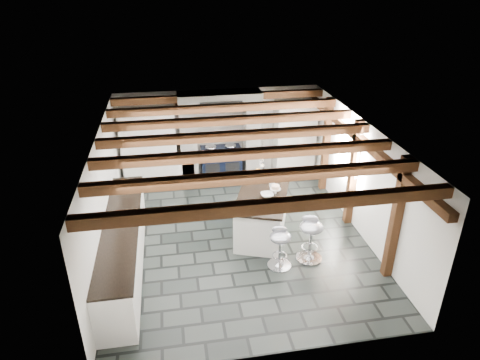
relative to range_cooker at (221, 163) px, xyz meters
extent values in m
plane|color=black|center=(0.00, -2.68, -0.47)|extent=(6.00, 6.00, 0.00)
plane|color=white|center=(0.00, 0.32, 0.68)|extent=(5.00, 0.00, 5.00)
plane|color=white|center=(-2.50, -2.68, 0.68)|extent=(0.00, 6.00, 6.00)
plane|color=white|center=(2.50, -2.68, 0.68)|extent=(0.00, 6.00, 6.00)
plane|color=white|center=(0.00, -2.68, 1.83)|extent=(6.00, 6.00, 0.00)
cube|color=white|center=(-0.80, 0.02, 0.48)|extent=(0.40, 0.60, 1.90)
cube|color=white|center=(0.80, 0.02, 0.48)|extent=(0.40, 0.60, 1.90)
cube|color=#4C2C15|center=(0.00, 0.02, 1.52)|extent=(2.10, 0.65, 0.18)
cube|color=white|center=(0.00, 0.02, 1.68)|extent=(2.00, 0.60, 0.31)
cube|color=black|center=(0.00, -0.30, 1.58)|extent=(1.00, 0.03, 0.22)
cube|color=silver|center=(0.00, -0.31, 1.58)|extent=(0.90, 0.01, 0.14)
cube|color=white|center=(-1.75, 0.02, 0.53)|extent=(1.30, 0.58, 2.00)
cube|color=white|center=(1.90, 0.02, 0.53)|extent=(1.00, 0.58, 2.00)
cube|color=white|center=(-2.20, -3.28, -0.03)|extent=(0.60, 3.80, 0.88)
cube|color=black|center=(-2.20, -3.28, 0.43)|extent=(0.64, 3.80, 0.04)
cube|color=white|center=(-1.05, 0.02, -0.03)|extent=(0.70, 0.60, 0.88)
cube|color=black|center=(-1.05, 0.02, 0.43)|extent=(0.74, 0.64, 0.04)
cube|color=#4C2C15|center=(2.42, -2.68, 1.48)|extent=(0.15, 5.80, 0.14)
plane|color=white|center=(2.48, -2.08, 1.08)|extent=(0.00, 0.90, 0.90)
cube|color=#4C2C15|center=(0.00, -5.28, 1.74)|extent=(5.00, 0.16, 0.16)
cube|color=#4C2C15|center=(0.00, -4.41, 1.74)|extent=(5.00, 0.16, 0.16)
cube|color=#4C2C15|center=(0.00, -3.54, 1.74)|extent=(5.00, 0.16, 0.16)
cube|color=#4C2C15|center=(0.00, -2.68, 1.74)|extent=(5.00, 0.16, 0.16)
cube|color=#4C2C15|center=(0.00, -1.81, 1.74)|extent=(5.00, 0.16, 0.16)
cube|color=#4C2C15|center=(0.00, -0.94, 1.74)|extent=(5.00, 0.16, 0.16)
cube|color=#4C2C15|center=(0.00, -0.08, 1.74)|extent=(5.00, 0.16, 0.16)
cube|color=#4C2C15|center=(2.42, -4.28, 0.68)|extent=(0.15, 0.15, 2.30)
cube|color=#4C2C15|center=(2.42, -2.48, 0.68)|extent=(0.15, 0.15, 2.30)
cube|color=#4C2C15|center=(2.42, -0.88, 0.68)|extent=(0.15, 0.15, 2.30)
cylinder|color=black|center=(0.45, -2.73, 1.46)|extent=(0.01, 0.01, 0.56)
cylinder|color=white|center=(0.45, -2.73, 1.13)|extent=(0.09, 0.09, 0.22)
cylinder|color=black|center=(0.50, -2.43, 1.46)|extent=(0.01, 0.01, 0.56)
cylinder|color=white|center=(0.50, -2.43, 1.13)|extent=(0.09, 0.09, 0.22)
cylinder|color=black|center=(0.55, -2.13, 1.46)|extent=(0.01, 0.01, 0.56)
cylinder|color=white|center=(0.55, -2.13, 1.13)|extent=(0.09, 0.09, 0.22)
cube|color=black|center=(0.00, 0.00, -0.02)|extent=(1.00, 0.60, 0.90)
ellipsoid|color=silver|center=(-0.25, 0.00, 0.46)|extent=(0.28, 0.28, 0.11)
ellipsoid|color=silver|center=(0.25, 0.00, 0.46)|extent=(0.28, 0.28, 0.11)
cylinder|color=silver|center=(0.00, -0.32, 0.35)|extent=(0.95, 0.03, 0.03)
cube|color=black|center=(-0.25, -0.30, -0.02)|extent=(0.35, 0.02, 0.30)
cube|color=black|center=(0.25, -0.30, -0.02)|extent=(0.35, 0.02, 0.30)
cube|color=white|center=(0.51, -2.56, -0.04)|extent=(1.42, 1.94, 0.85)
cube|color=black|center=(0.51, -2.56, 0.41)|extent=(1.52, 2.04, 0.05)
imported|color=white|center=(0.54, -2.06, 0.53)|extent=(0.23, 0.23, 0.19)
ellipsoid|color=#C36F1B|center=(0.54, -2.06, 0.68)|extent=(0.19, 0.19, 0.12)
cylinder|color=white|center=(0.77, -2.29, 0.52)|extent=(0.12, 0.12, 0.17)
imported|color=white|center=(0.57, -2.69, 0.47)|extent=(0.32, 0.32, 0.06)
cylinder|color=white|center=(0.76, -2.60, 0.49)|extent=(0.05, 0.05, 0.10)
cylinder|color=white|center=(0.76, -2.60, 0.54)|extent=(0.21, 0.21, 0.01)
cylinder|color=beige|center=(0.76, -2.60, 0.58)|extent=(0.16, 0.16, 0.07)
cylinder|color=silver|center=(1.19, -3.62, -0.45)|extent=(0.48, 0.48, 0.03)
cone|color=silver|center=(1.19, -3.62, -0.40)|extent=(0.22, 0.22, 0.09)
cylinder|color=silver|center=(1.19, -3.62, -0.10)|extent=(0.06, 0.06, 0.61)
torus|color=silver|center=(1.19, -3.62, -0.20)|extent=(0.31, 0.31, 0.02)
ellipsoid|color=#90919D|center=(1.19, -3.62, 0.24)|extent=(0.58, 0.58, 0.20)
ellipsoid|color=#90919D|center=(1.24, -3.52, 0.35)|extent=(0.33, 0.23, 0.17)
cylinder|color=silver|center=(0.58, -3.73, -0.45)|extent=(0.44, 0.44, 0.03)
cone|color=silver|center=(0.58, -3.73, -0.41)|extent=(0.20, 0.20, 0.08)
cylinder|color=silver|center=(0.58, -3.73, -0.14)|extent=(0.05, 0.05, 0.55)
torus|color=silver|center=(0.58, -3.73, -0.23)|extent=(0.28, 0.28, 0.02)
ellipsoid|color=#90919D|center=(0.58, -3.73, 0.17)|extent=(0.46, 0.46, 0.18)
ellipsoid|color=#90919D|center=(0.60, -3.64, 0.27)|extent=(0.29, 0.16, 0.15)
camera|label=1|loc=(-1.20, -9.88, 4.48)|focal=32.00mm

